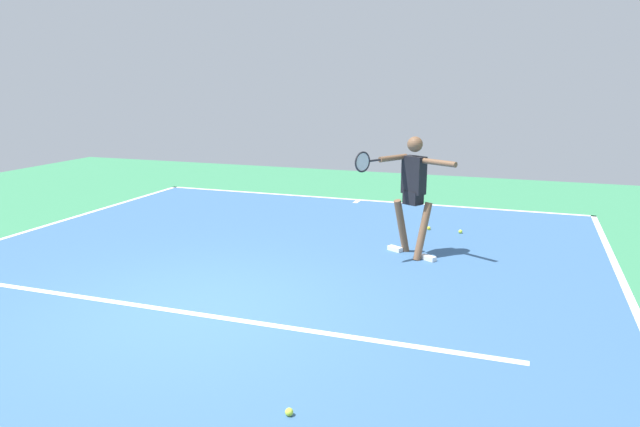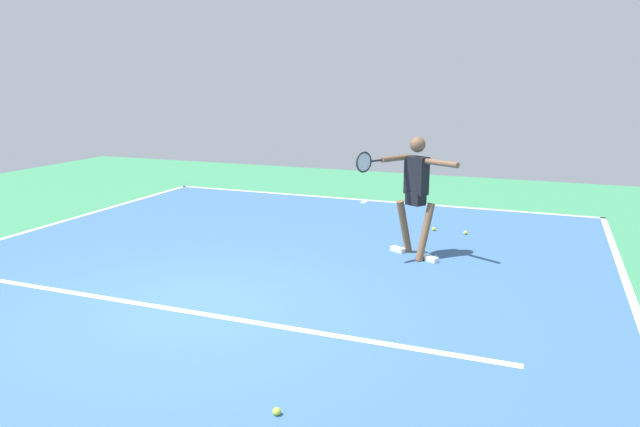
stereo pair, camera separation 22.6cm
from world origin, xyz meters
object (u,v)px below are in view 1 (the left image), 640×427
(tennis_ball_far_corner, at_px, (460,232))
(tennis_ball_by_sideline, at_px, (429,228))
(tennis_ball_by_baseline, at_px, (289,412))
(tennis_player, at_px, (412,188))

(tennis_ball_far_corner, relative_size, tennis_ball_by_sideline, 1.00)
(tennis_ball_by_baseline, distance_m, tennis_ball_by_sideline, 6.30)
(tennis_ball_far_corner, height_order, tennis_ball_by_baseline, same)
(tennis_ball_far_corner, height_order, tennis_ball_by_sideline, same)
(tennis_ball_by_baseline, bearing_deg, tennis_ball_by_sideline, -90.73)
(tennis_ball_far_corner, xyz_separation_m, tennis_ball_by_baseline, (0.64, 6.25, 0.00))
(tennis_ball_by_sideline, bearing_deg, tennis_ball_by_baseline, 89.27)
(tennis_ball_far_corner, bearing_deg, tennis_ball_by_sideline, -5.59)
(tennis_player, bearing_deg, tennis_ball_by_baseline, 118.11)
(tennis_ball_far_corner, xyz_separation_m, tennis_ball_by_sideline, (0.56, -0.05, 0.00))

